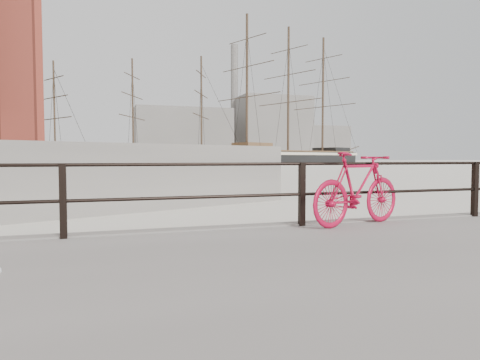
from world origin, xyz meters
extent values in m
plane|color=white|center=(0.00, 0.00, 0.00)|extent=(400.00, 400.00, 0.00)
imported|color=#B60C31|center=(-2.64, -0.39, 0.93)|extent=(1.94, 0.81, 1.17)
cube|color=gray|center=(20.00, 140.00, 9.00)|extent=(32.00, 18.00, 18.00)
cube|color=gray|center=(55.00, 145.00, 12.00)|extent=(26.00, 20.00, 24.00)
cube|color=gray|center=(78.00, 150.00, 7.00)|extent=(20.00, 16.00, 14.00)
cylinder|color=gray|center=(42.00, 150.00, 22.00)|extent=(2.80, 2.80, 44.00)
camera|label=1|loc=(-6.51, -6.25, 1.43)|focal=32.00mm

